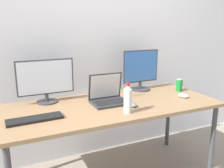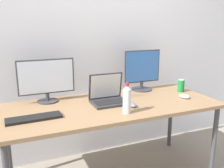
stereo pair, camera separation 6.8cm
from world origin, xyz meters
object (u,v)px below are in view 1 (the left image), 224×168
at_px(laptop_silver, 108,96).
at_px(mouse_by_keyboard, 183,96).
at_px(monitor_left, 46,80).
at_px(keyboard_main, 35,119).
at_px(soda_can_near_keyboard, 179,85).
at_px(water_bottle, 128,99).
at_px(monitor_center, 141,70).
at_px(work_desk, 112,110).
at_px(mouse_by_laptop, 132,104).

relative_size(laptop_silver, mouse_by_keyboard, 2.96).
relative_size(monitor_left, keyboard_main, 1.23).
bearing_deg(mouse_by_keyboard, soda_can_near_keyboard, 41.53).
relative_size(mouse_by_keyboard, water_bottle, 0.43).
distance_m(monitor_center, keyboard_main, 1.22).
relative_size(monitor_center, water_bottle, 1.71).
bearing_deg(monitor_left, mouse_by_keyboard, -17.81).
xyz_separation_m(keyboard_main, soda_can_near_keyboard, (1.47, 0.20, 0.05)).
bearing_deg(soda_can_near_keyboard, monitor_left, 171.91).
relative_size(monitor_center, laptop_silver, 1.34).
xyz_separation_m(mouse_by_keyboard, water_bottle, (-0.67, -0.14, 0.09)).
bearing_deg(soda_can_near_keyboard, monitor_center, 147.87).
height_order(keyboard_main, soda_can_near_keyboard, soda_can_near_keyboard).
bearing_deg(laptop_silver, water_bottle, -82.94).
distance_m(mouse_by_keyboard, water_bottle, 0.69).
height_order(monitor_center, keyboard_main, monitor_center).
height_order(work_desk, laptop_silver, laptop_silver).
bearing_deg(monitor_center, monitor_left, -178.45).
xyz_separation_m(keyboard_main, water_bottle, (0.69, -0.14, 0.10)).
xyz_separation_m(monitor_left, keyboard_main, (-0.16, -0.38, -0.20)).
bearing_deg(mouse_by_laptop, soda_can_near_keyboard, 20.49).
bearing_deg(keyboard_main, mouse_by_keyboard, -2.03).
bearing_deg(water_bottle, soda_can_near_keyboard, 23.55).
relative_size(keyboard_main, mouse_by_laptop, 3.80).
xyz_separation_m(monitor_center, keyboard_main, (-1.13, -0.41, -0.20)).
bearing_deg(work_desk, monitor_left, 151.21).
xyz_separation_m(monitor_left, mouse_by_laptop, (0.64, -0.41, -0.19)).
relative_size(work_desk, soda_can_near_keyboard, 14.88).
relative_size(work_desk, mouse_by_keyboard, 17.79).
distance_m(work_desk, monitor_left, 0.64).
height_order(monitor_left, mouse_by_laptop, monitor_left).
relative_size(monitor_center, keyboard_main, 1.04).
xyz_separation_m(monitor_center, water_bottle, (-0.44, -0.55, -0.10)).
bearing_deg(water_bottle, mouse_by_laptop, 46.90).
xyz_separation_m(laptop_silver, soda_can_near_keyboard, (0.82, 0.04, 0.00)).
xyz_separation_m(monitor_left, mouse_by_keyboard, (1.20, -0.39, -0.19)).
distance_m(monitor_left, water_bottle, 0.75).
bearing_deg(water_bottle, work_desk, 95.20).
height_order(work_desk, water_bottle, water_bottle).
bearing_deg(laptop_silver, mouse_by_laptop, -52.43).
bearing_deg(soda_can_near_keyboard, laptop_silver, -177.24).
height_order(mouse_by_laptop, water_bottle, water_bottle).
bearing_deg(mouse_by_keyboard, keyboard_main, 160.71).
relative_size(monitor_left, mouse_by_laptop, 4.66).
bearing_deg(monitor_left, mouse_by_laptop, -32.93).
bearing_deg(soda_can_near_keyboard, water_bottle, -156.45).
bearing_deg(mouse_by_laptop, monitor_left, 149.00).
bearing_deg(mouse_by_laptop, monitor_center, 54.56).
relative_size(monitor_center, mouse_by_laptop, 3.97).
height_order(monitor_left, water_bottle, monitor_left).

